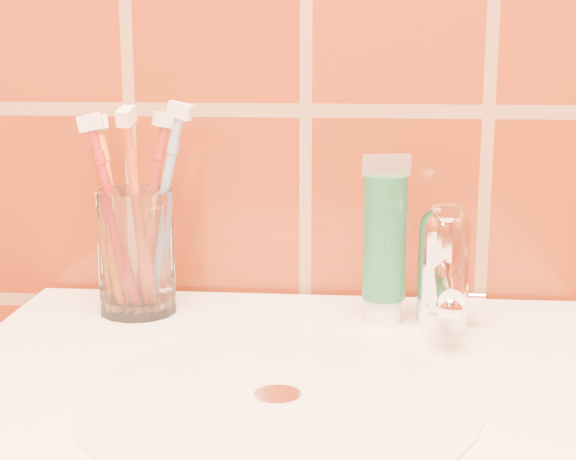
# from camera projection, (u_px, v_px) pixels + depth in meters

# --- Properties ---
(glass_tumbler) EXTENTS (0.09, 0.09, 0.12)m
(glass_tumbler) POSITION_uv_depth(u_px,v_px,m) (137.00, 252.00, 0.86)
(glass_tumbler) COLOR white
(glass_tumbler) RESTS_ON pedestal_sink
(toothpaste_tube) EXTENTS (0.04, 0.04, 0.16)m
(toothpaste_tube) POSITION_uv_depth(u_px,v_px,m) (385.00, 245.00, 0.82)
(toothpaste_tube) COLOR white
(toothpaste_tube) RESTS_ON pedestal_sink
(faucet) EXTENTS (0.05, 0.11, 0.12)m
(faucet) POSITION_uv_depth(u_px,v_px,m) (444.00, 262.00, 0.80)
(faucet) COLOR white
(faucet) RESTS_ON pedestal_sink
(toothbrush_0) EXTENTS (0.03, 0.12, 0.22)m
(toothbrush_0) POSITION_uv_depth(u_px,v_px,m) (138.00, 216.00, 0.82)
(toothbrush_0) COLOR #D05524
(toothbrush_0) RESTS_ON glass_tumbler
(toothbrush_1) EXTENTS (0.09, 0.08, 0.21)m
(toothbrush_1) POSITION_uv_depth(u_px,v_px,m) (161.00, 210.00, 0.85)
(toothbrush_1) COLOR #7DA2DE
(toothbrush_1) RESTS_ON glass_tumbler
(toothbrush_2) EXTENTS (0.10, 0.09, 0.20)m
(toothbrush_2) POSITION_uv_depth(u_px,v_px,m) (151.00, 213.00, 0.86)
(toothbrush_2) COLOR #A63923
(toothbrush_2) RESTS_ON glass_tumbler
(toothbrush_3) EXTENTS (0.14, 0.16, 0.21)m
(toothbrush_3) POSITION_uv_depth(u_px,v_px,m) (114.00, 215.00, 0.87)
(toothbrush_3) COLOR orange
(toothbrush_3) RESTS_ON glass_tumbler
(toothbrush_4) EXTENTS (0.08, 0.08, 0.20)m
(toothbrush_4) POSITION_uv_depth(u_px,v_px,m) (115.00, 218.00, 0.84)
(toothbrush_4) COLOR #B12726
(toothbrush_4) RESTS_ON glass_tumbler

